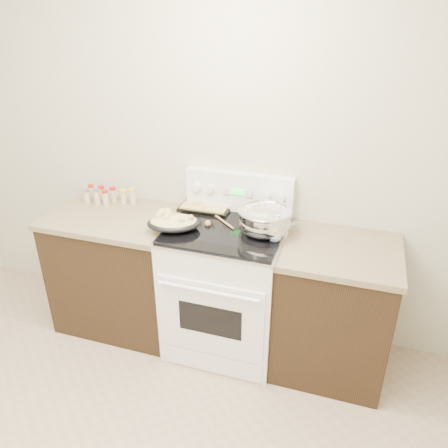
% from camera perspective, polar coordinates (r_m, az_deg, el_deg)
% --- Properties ---
extents(counter_left, '(0.93, 0.67, 0.92)m').
position_cam_1_polar(counter_left, '(3.39, -13.21, -5.78)').
color(counter_left, black).
rests_on(counter_left, ground).
extents(counter_right, '(0.73, 0.67, 0.92)m').
position_cam_1_polar(counter_right, '(3.00, 14.00, -10.67)').
color(counter_right, black).
rests_on(counter_right, ground).
extents(kitchen_range, '(0.78, 0.73, 1.22)m').
position_cam_1_polar(kitchen_range, '(3.07, 0.31, -8.09)').
color(kitchen_range, white).
rests_on(kitchen_range, ground).
extents(mixing_bowl, '(0.44, 0.44, 0.20)m').
position_cam_1_polar(mixing_bowl, '(2.77, 5.32, 0.46)').
color(mixing_bowl, silver).
rests_on(mixing_bowl, kitchen_range).
extents(roasting_pan, '(0.40, 0.34, 0.11)m').
position_cam_1_polar(roasting_pan, '(2.83, -6.67, 0.26)').
color(roasting_pan, black).
rests_on(roasting_pan, kitchen_range).
extents(baking_sheet, '(0.36, 0.26, 0.06)m').
position_cam_1_polar(baking_sheet, '(3.13, -2.36, 2.47)').
color(baking_sheet, black).
rests_on(baking_sheet, kitchen_range).
extents(wooden_spoon, '(0.21, 0.18, 0.04)m').
position_cam_1_polar(wooden_spoon, '(2.89, -1.38, 0.19)').
color(wooden_spoon, '#A3754A').
rests_on(wooden_spoon, kitchen_range).
extents(blue_ladle, '(0.17, 0.27, 0.11)m').
position_cam_1_polar(blue_ladle, '(2.71, 6.77, -1.36)').
color(blue_ladle, '#7EA1BC').
rests_on(blue_ladle, kitchen_range).
extents(spice_jars, '(0.40, 0.14, 0.13)m').
position_cam_1_polar(spice_jars, '(3.36, -15.01, 3.62)').
color(spice_jars, '#BFB28C').
rests_on(spice_jars, counter_left).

